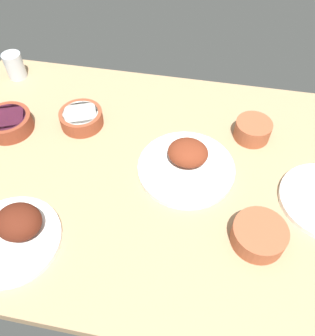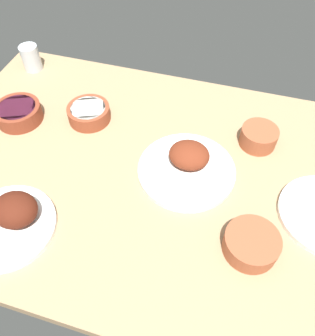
{
  "view_description": "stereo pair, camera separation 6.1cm",
  "coord_description": "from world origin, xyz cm",
  "px_view_note": "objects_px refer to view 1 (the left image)",
  "views": [
    {
      "loc": [
        11.53,
        -60.41,
        82.4
      ],
      "look_at": [
        0.0,
        0.0,
        6.0
      ],
      "focal_mm": 37.08,
      "sensor_mm": 36.0,
      "label": 1
    },
    {
      "loc": [
        17.49,
        -58.96,
        82.4
      ],
      "look_at": [
        0.0,
        0.0,
        6.0
      ],
      "focal_mm": 37.08,
      "sensor_mm": 36.0,
      "label": 2
    }
  ],
  "objects_px": {
    "plate_far_side": "(187,162)",
    "plate_center_main": "(15,231)",
    "bowl_pasta": "(253,129)",
    "bowl_onions": "(8,122)",
    "water_tumbler": "(15,66)",
    "bowl_potatoes": "(259,235)",
    "bowl_cream": "(81,118)"
  },
  "relations": [
    {
      "from": "bowl_onions",
      "to": "bowl_potatoes",
      "type": "xyz_separation_m",
      "value": [
        0.77,
        -0.25,
        0.0
      ]
    },
    {
      "from": "water_tumbler",
      "to": "bowl_onions",
      "type": "bearing_deg",
      "value": -69.78
    },
    {
      "from": "plate_center_main",
      "to": "water_tumbler",
      "type": "bearing_deg",
      "value": 114.84
    },
    {
      "from": "plate_center_main",
      "to": "bowl_pasta",
      "type": "distance_m",
      "value": 0.73
    },
    {
      "from": "bowl_pasta",
      "to": "bowl_cream",
      "type": "height_order",
      "value": "bowl_pasta"
    },
    {
      "from": "plate_far_side",
      "to": "bowl_potatoes",
      "type": "bearing_deg",
      "value": -44.4
    },
    {
      "from": "bowl_pasta",
      "to": "bowl_cream",
      "type": "bearing_deg",
      "value": -175.18
    },
    {
      "from": "bowl_potatoes",
      "to": "bowl_onions",
      "type": "bearing_deg",
      "value": 162.13
    },
    {
      "from": "bowl_pasta",
      "to": "bowl_cream",
      "type": "relative_size",
      "value": 0.81
    },
    {
      "from": "water_tumbler",
      "to": "plate_far_side",
      "type": "bearing_deg",
      "value": -25.02
    },
    {
      "from": "plate_center_main",
      "to": "bowl_cream",
      "type": "bearing_deg",
      "value": 86.0
    },
    {
      "from": "bowl_onions",
      "to": "water_tumbler",
      "type": "xyz_separation_m",
      "value": [
        -0.1,
        0.26,
        0.02
      ]
    },
    {
      "from": "bowl_onions",
      "to": "water_tumbler",
      "type": "height_order",
      "value": "water_tumbler"
    },
    {
      "from": "bowl_pasta",
      "to": "bowl_onions",
      "type": "height_order",
      "value": "bowl_pasta"
    },
    {
      "from": "bowl_pasta",
      "to": "bowl_cream",
      "type": "distance_m",
      "value": 0.54
    },
    {
      "from": "plate_far_side",
      "to": "water_tumbler",
      "type": "relative_size",
      "value": 3.02
    },
    {
      "from": "plate_far_side",
      "to": "water_tumbler",
      "type": "height_order",
      "value": "water_tumbler"
    },
    {
      "from": "bowl_potatoes",
      "to": "water_tumbler",
      "type": "xyz_separation_m",
      "value": [
        -0.87,
        0.51,
        0.02
      ]
    },
    {
      "from": "plate_center_main",
      "to": "bowl_pasta",
      "type": "bearing_deg",
      "value": 39.35
    },
    {
      "from": "plate_far_side",
      "to": "plate_center_main",
      "type": "distance_m",
      "value": 0.49
    },
    {
      "from": "plate_far_side",
      "to": "bowl_onions",
      "type": "relative_size",
      "value": 1.89
    },
    {
      "from": "bowl_pasta",
      "to": "plate_center_main",
      "type": "bearing_deg",
      "value": -140.65
    },
    {
      "from": "bowl_pasta",
      "to": "water_tumbler",
      "type": "relative_size",
      "value": 1.2
    },
    {
      "from": "bowl_potatoes",
      "to": "bowl_pasta",
      "type": "bearing_deg",
      "value": 93.47
    },
    {
      "from": "bowl_onions",
      "to": "bowl_pasta",
      "type": "bearing_deg",
      "value": 8.35
    },
    {
      "from": "plate_far_side",
      "to": "bowl_onions",
      "type": "xyz_separation_m",
      "value": [
        -0.57,
        0.05,
        0.01
      ]
    },
    {
      "from": "plate_far_side",
      "to": "bowl_cream",
      "type": "distance_m",
      "value": 0.37
    },
    {
      "from": "plate_center_main",
      "to": "bowl_potatoes",
      "type": "bearing_deg",
      "value": 9.95
    },
    {
      "from": "bowl_pasta",
      "to": "bowl_onions",
      "type": "xyz_separation_m",
      "value": [
        -0.75,
        -0.11,
        -0.0
      ]
    },
    {
      "from": "plate_center_main",
      "to": "bowl_potatoes",
      "type": "relative_size",
      "value": 1.85
    },
    {
      "from": "plate_far_side",
      "to": "bowl_pasta",
      "type": "height_order",
      "value": "plate_far_side"
    },
    {
      "from": "bowl_pasta",
      "to": "bowl_potatoes",
      "type": "height_order",
      "value": "bowl_pasta"
    }
  ]
}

